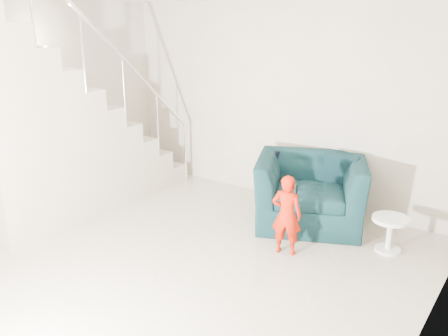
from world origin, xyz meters
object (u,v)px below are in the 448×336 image
(armchair, at_px, (310,191))
(toddler, at_px, (286,215))
(staircase, at_px, (56,144))
(side_table, at_px, (390,229))

(armchair, bearing_deg, toddler, -105.12)
(armchair, xyz_separation_m, staircase, (-2.79, -1.60, 0.53))
(side_table, xyz_separation_m, staircase, (-3.84, -1.40, 0.68))
(toddler, relative_size, side_table, 2.23)
(toddler, bearing_deg, side_table, -158.04)
(toddler, bearing_deg, staircase, -1.42)
(armchair, xyz_separation_m, toddler, (0.14, -0.88, 0.03))
(side_table, distance_m, staircase, 4.14)
(armchair, relative_size, side_table, 3.23)
(armchair, relative_size, staircase, 0.36)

